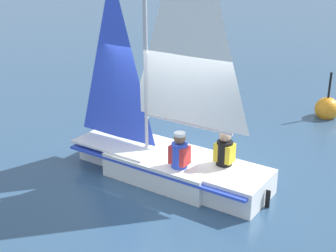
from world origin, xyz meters
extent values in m
plane|color=#2D4C6B|center=(0.00, 0.00, 0.00)|extent=(260.00, 260.00, 0.00)
cube|color=white|center=(0.00, 0.00, 0.24)|extent=(2.38, 2.61, 0.48)
cube|color=white|center=(-0.89, -1.31, 0.24)|extent=(1.14, 1.19, 0.48)
cube|color=white|center=(0.89, 1.31, 0.24)|extent=(1.48, 1.42, 0.48)
cube|color=blue|center=(0.00, 0.00, 0.40)|extent=(3.37, 4.06, 0.05)
cube|color=silver|center=(-0.63, -0.92, 0.50)|extent=(2.06, 2.21, 0.04)
cylinder|color=#B7B7BC|center=(-0.28, -0.42, 2.94)|extent=(0.08, 0.08, 4.91)
cylinder|color=#B7B7BC|center=(0.24, 0.35, 1.23)|extent=(1.11, 1.59, 0.07)
pyramid|color=white|center=(0.24, 0.35, 3.27)|extent=(1.04, 1.50, 4.02)
pyramid|color=blue|center=(-0.71, -1.05, 2.26)|extent=(0.81, 1.16, 3.36)
cube|color=black|center=(1.18, 1.74, 0.17)|extent=(0.07, 0.08, 0.34)
cube|color=black|center=(0.54, 0.21, 0.23)|extent=(0.36, 0.37, 0.45)
cylinder|color=blue|center=(0.54, 0.21, 0.71)|extent=(0.42, 0.42, 0.50)
cube|color=red|center=(0.54, 0.21, 0.73)|extent=(0.41, 0.43, 0.35)
sphere|color=brown|center=(0.54, 0.21, 1.05)|extent=(0.22, 0.22, 0.22)
cylinder|color=white|center=(0.54, 0.21, 1.14)|extent=(0.29, 0.29, 0.06)
cube|color=black|center=(0.45, 1.05, 0.23)|extent=(0.36, 0.37, 0.45)
cylinder|color=black|center=(0.45, 1.05, 0.71)|extent=(0.42, 0.42, 0.50)
cube|color=yellow|center=(0.45, 1.05, 0.73)|extent=(0.41, 0.43, 0.35)
sphere|color=tan|center=(0.45, 1.05, 1.05)|extent=(0.22, 0.22, 0.22)
sphere|color=orange|center=(-3.45, 4.27, 0.22)|extent=(0.64, 0.64, 0.64)
cylinder|color=black|center=(-3.45, 4.27, 0.84)|extent=(0.06, 0.06, 0.78)
camera|label=1|loc=(8.33, -0.05, 4.32)|focal=50.00mm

